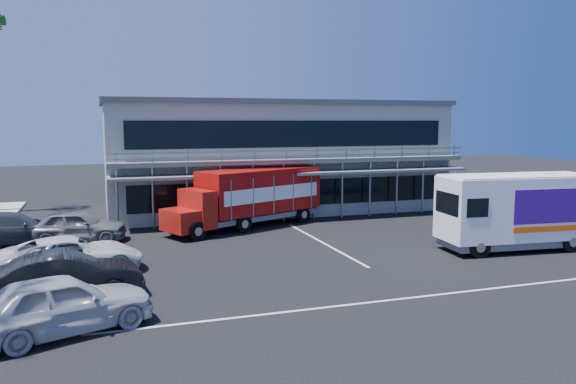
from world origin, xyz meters
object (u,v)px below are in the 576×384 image
object	(u,v)px
red_truck	(251,196)
parked_car_b	(67,276)
parked_car_a	(61,304)
white_van	(517,210)

from	to	relation	value
red_truck	parked_car_b	bearing A→B (deg)	-155.51
red_truck	parked_car_a	size ratio (longest dim) A/B	1.93
red_truck	white_van	size ratio (longest dim) A/B	1.32
red_truck	white_van	bearing A→B (deg)	-67.12
parked_car_a	parked_car_b	size ratio (longest dim) A/B	1.04
parked_car_b	parked_car_a	bearing A→B (deg)	173.94
white_van	parked_car_b	xyz separation A→B (m)	(-19.49, -1.26, -1.06)
red_truck	white_van	distance (m)	13.93
parked_car_b	white_van	bearing A→B (deg)	-92.38
parked_car_b	red_truck	bearing A→B (deg)	-46.92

